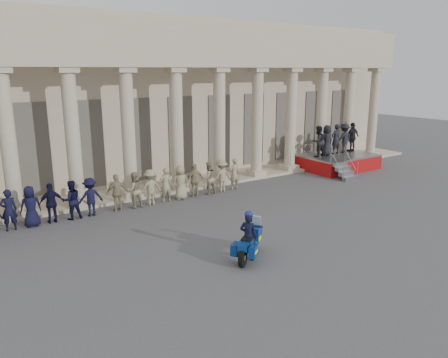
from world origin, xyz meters
TOP-DOWN VIEW (x-y plane):
  - ground at (0.00, 0.00)m, footprint 90.00×90.00m
  - building at (-0.00, 14.74)m, footprint 40.00×12.50m
  - officer_rank at (-5.41, 6.60)m, footprint 19.53×0.64m
  - reviewing_stand at (12.20, 7.01)m, footprint 4.62×4.34m
  - motorcycle at (-0.76, -0.79)m, footprint 1.74×1.45m
  - rider at (-0.85, -0.86)m, footprint 0.66×0.71m

SIDE VIEW (x-z plane):
  - ground at x=0.00m, z-range 0.00..0.00m
  - motorcycle at x=-0.76m, z-range -0.09..1.23m
  - officer_rank at x=-5.41m, z-range 0.00..1.68m
  - rider at x=-0.85m, z-range 0.00..1.71m
  - reviewing_stand at x=12.20m, z-range 0.15..2.98m
  - building at x=0.00m, z-range 0.02..9.02m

